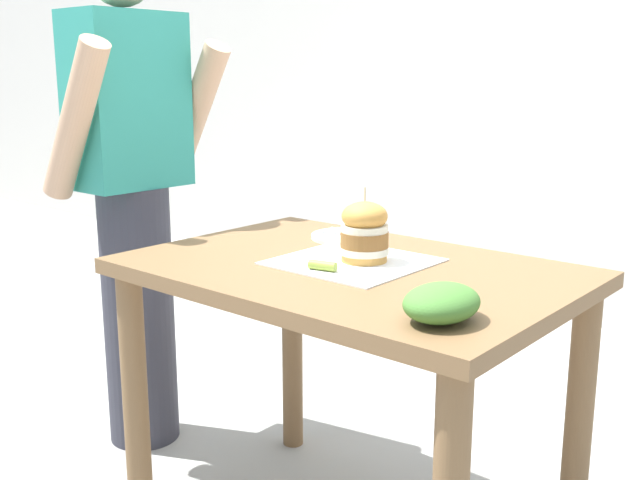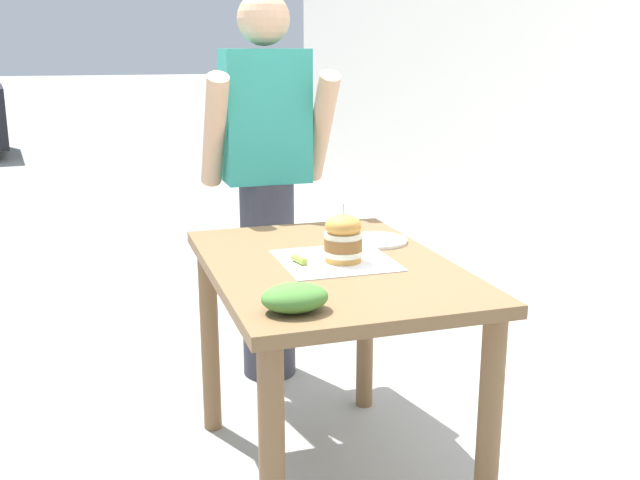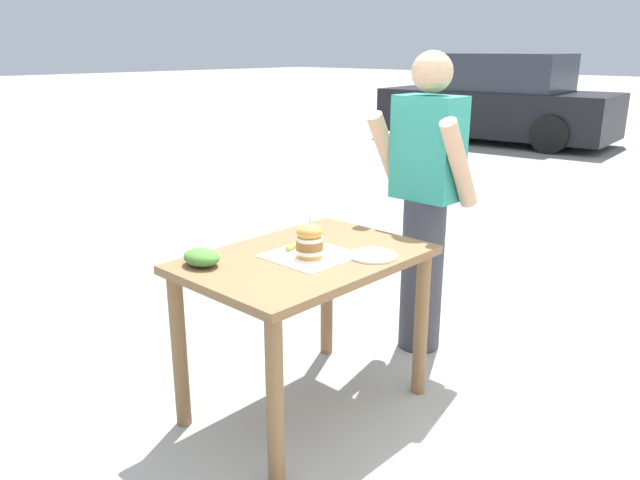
% 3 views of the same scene
% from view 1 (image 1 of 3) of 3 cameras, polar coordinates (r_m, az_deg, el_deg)
% --- Properties ---
extents(patio_table, '(0.76, 1.11, 0.79)m').
position_cam_1_polar(patio_table, '(1.94, 2.26, -5.90)').
color(patio_table, brown).
rests_on(patio_table, ground).
extents(serving_paper, '(0.36, 0.36, 0.00)m').
position_cam_1_polar(serving_paper, '(1.93, 2.53, -1.66)').
color(serving_paper, white).
rests_on(serving_paper, patio_table).
extents(sandwich, '(0.13, 0.13, 0.19)m').
position_cam_1_polar(sandwich, '(1.91, 3.40, 0.63)').
color(sandwich, gold).
rests_on(sandwich, serving_paper).
extents(pickle_spear, '(0.04, 0.07, 0.02)m').
position_cam_1_polar(pickle_spear, '(1.83, 0.20, -1.96)').
color(pickle_spear, '#8EA83D').
rests_on(pickle_spear, serving_paper).
extents(side_plate_with_forks, '(0.22, 0.22, 0.02)m').
position_cam_1_polar(side_plate_with_forks, '(2.20, 2.18, 0.28)').
color(side_plate_with_forks, white).
rests_on(side_plate_with_forks, patio_table).
extents(side_salad, '(0.18, 0.14, 0.07)m').
position_cam_1_polar(side_salad, '(1.49, 9.25, -4.74)').
color(side_salad, '#477F33').
rests_on(side_salad, patio_table).
extents(diner_across_table, '(0.55, 0.35, 1.69)m').
position_cam_1_polar(diner_across_table, '(2.56, -14.06, 3.63)').
color(diner_across_table, '#33333D').
rests_on(diner_across_table, ground).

